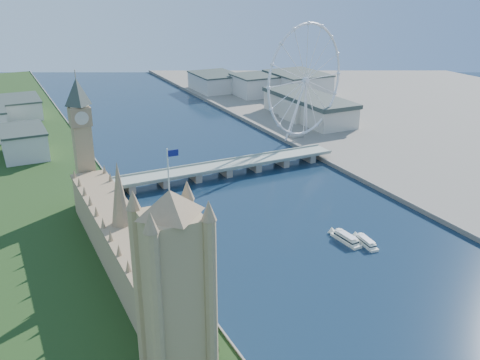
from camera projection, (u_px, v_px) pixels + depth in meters
victoria_tower at (175, 293)px, 212.88m from camera, size 28.16×28.16×112.00m
parliament_range at (124, 246)px, 324.92m from camera, size 24.00×200.00×70.00m
big_ben at (81, 127)px, 397.78m from camera, size 20.02×20.02×110.00m
westminster_bridge at (225, 168)px, 490.71m from camera, size 220.00×22.00×9.50m
london_eye at (306, 81)px, 564.24m from camera, size 113.60×39.12×124.30m
county_hall at (308, 120)px, 674.01m from camera, size 54.00×144.00×35.00m
city_skyline at (171, 97)px, 720.54m from camera, size 505.00×280.00×32.00m
tour_boat_near at (346, 242)px, 369.64m from camera, size 9.16×29.12×6.33m
tour_boat_far at (366, 245)px, 365.27m from camera, size 8.92×25.88×5.56m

